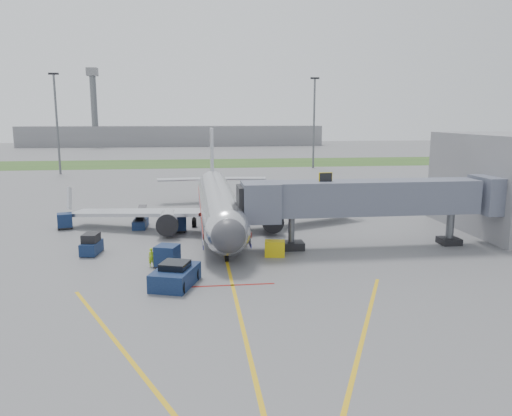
{
  "coord_description": "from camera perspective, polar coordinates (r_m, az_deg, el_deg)",
  "views": [
    {
      "loc": [
        -2.58,
        -37.59,
        11.74
      ],
      "look_at": [
        3.26,
        8.5,
        3.2
      ],
      "focal_mm": 35.0,
      "sensor_mm": 36.0,
      "label": 1
    }
  ],
  "objects": [
    {
      "name": "jet_bridge",
      "position": [
        45.88,
        12.55,
        1.05
      ],
      "size": [
        25.3,
        4.0,
        6.9
      ],
      "color": "slate",
      "rests_on": "ground"
    },
    {
      "name": "ground",
      "position": [
        39.47,
        -3.17,
        -6.91
      ],
      "size": [
        400.0,
        400.0,
        0.0
      ],
      "primitive_type": "plane",
      "color": "#565659",
      "rests_on": "ground"
    },
    {
      "name": "baggage_cart_a",
      "position": [
        39.92,
        -10.1,
        -5.47
      ],
      "size": [
        2.17,
        2.17,
        1.82
      ],
      "color": "#0D1B3D",
      "rests_on": "ground"
    },
    {
      "name": "light_mast_left",
      "position": [
        111.03,
        -21.81,
        9.19
      ],
      "size": [
        2.0,
        0.44,
        20.4
      ],
      "color": "#595B60",
      "rests_on": "ground"
    },
    {
      "name": "baggage_cart_c",
      "position": [
        56.59,
        -21.02,
        -1.39
      ],
      "size": [
        1.87,
        1.87,
        1.65
      ],
      "color": "#0D1B3D",
      "rests_on": "ground"
    },
    {
      "name": "terminal",
      "position": [
        58.07,
        27.01,
        2.61
      ],
      "size": [
        10.0,
        16.0,
        10.0
      ],
      "primitive_type": "cube",
      "color": "slate",
      "rests_on": "ground"
    },
    {
      "name": "ground_power_cart",
      "position": [
        42.61,
        2.16,
        -4.66
      ],
      "size": [
        1.86,
        1.41,
        1.35
      ],
      "color": "gold",
      "rests_on": "ground"
    },
    {
      "name": "baggage_cart_b",
      "position": [
        51.96,
        -8.98,
        -1.77
      ],
      "size": [
        1.93,
        1.93,
        1.73
      ],
      "color": "#0D1B3D",
      "rests_on": "ground"
    },
    {
      "name": "pushback_tug",
      "position": [
        35.86,
        -9.22,
        -7.63
      ],
      "size": [
        3.69,
        4.68,
        1.71
      ],
      "color": "#0D1B3D",
      "rests_on": "ground"
    },
    {
      "name": "light_mast_right",
      "position": [
        115.92,
        6.65,
        9.87
      ],
      "size": [
        2.0,
        0.44,
        20.4
      ],
      "color": "#595B60",
      "rests_on": "ground"
    },
    {
      "name": "grass_strip",
      "position": [
        128.16,
        -6.06,
        5.11
      ],
      "size": [
        300.0,
        25.0,
        0.01
      ],
      "primitive_type": "cube",
      "color": "#2D4C1E",
      "rests_on": "ground"
    },
    {
      "name": "apron_markings",
      "position": [
        32.49,
        -2.22,
        -10.77
      ],
      "size": [
        21.52,
        50.0,
        0.01
      ],
      "color": "gold",
      "rests_on": "ground"
    },
    {
      "name": "belt_loader",
      "position": [
        55.1,
        -13.05,
        -1.62
      ],
      "size": [
        1.47,
        4.24,
        2.05
      ],
      "color": "#0D1B3D",
      "rests_on": "ground"
    },
    {
      "name": "airliner",
      "position": [
        53.68,
        -4.35,
        0.63
      ],
      "size": [
        32.1,
        35.67,
        10.25
      ],
      "color": "silver",
      "rests_on": "ground"
    },
    {
      "name": "baggage_tug",
      "position": [
        45.52,
        -18.3,
        -4.03
      ],
      "size": [
        1.67,
        2.73,
        1.8
      ],
      "color": "#0D1B3D",
      "rests_on": "ground"
    },
    {
      "name": "control_tower",
      "position": [
        206.09,
        -18.05,
        11.47
      ],
      "size": [
        4.0,
        4.0,
        30.0
      ],
      "color": "#595B60",
      "rests_on": "ground"
    },
    {
      "name": "ramp_worker",
      "position": [
        40.53,
        -11.83,
        -5.54
      ],
      "size": [
        0.64,
        0.52,
        1.51
      ],
      "primitive_type": "imported",
      "rotation": [
        0.0,
        0.0,
        0.32
      ],
      "color": "#9CC617",
      "rests_on": "ground"
    },
    {
      "name": "distant_terminal",
      "position": [
        207.87,
        -9.35,
        8.15
      ],
      "size": [
        120.0,
        14.0,
        8.0
      ],
      "primitive_type": "cube",
      "color": "slate",
      "rests_on": "ground"
    }
  ]
}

